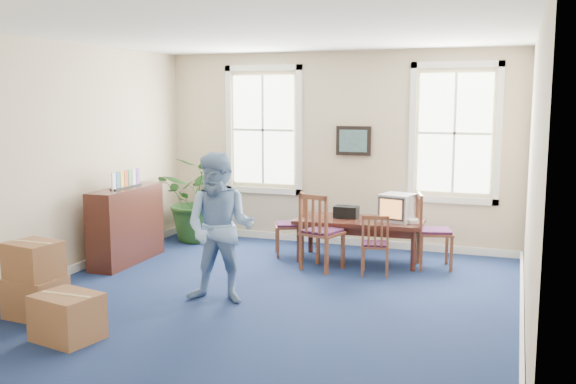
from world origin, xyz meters
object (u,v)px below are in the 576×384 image
(man, at_px, (220,228))
(cardboard_boxes, at_px, (58,277))
(potted_plant, at_px, (200,199))
(conference_table, at_px, (359,240))
(crt_tv, at_px, (397,208))
(chair_near_left, at_px, (322,231))
(credenza, at_px, (126,224))

(man, xyz_separation_m, cardboard_boxes, (-1.49, -1.09, -0.45))
(man, height_order, potted_plant, man)
(conference_table, height_order, cardboard_boxes, cardboard_boxes)
(conference_table, bearing_deg, cardboard_boxes, -128.83)
(conference_table, bearing_deg, crt_tv, 1.65)
(potted_plant, bearing_deg, conference_table, -8.52)
(chair_near_left, distance_m, cardboard_boxes, 3.66)
(crt_tv, height_order, cardboard_boxes, crt_tv)
(chair_near_left, relative_size, man, 0.62)
(crt_tv, distance_m, potted_plant, 3.49)
(chair_near_left, relative_size, cardboard_boxes, 0.70)
(potted_plant, bearing_deg, man, -58.26)
(man, bearing_deg, credenza, 144.22)
(conference_table, distance_m, cardboard_boxes, 4.41)
(man, bearing_deg, potted_plant, 115.89)
(crt_tv, bearing_deg, man, -108.48)
(conference_table, bearing_deg, man, -116.77)
(credenza, height_order, potted_plant, potted_plant)
(potted_plant, distance_m, cardboard_boxes, 4.02)
(chair_near_left, xyz_separation_m, potted_plant, (-2.52, 1.08, 0.17))
(cardboard_boxes, bearing_deg, credenza, 105.85)
(man, relative_size, potted_plant, 1.24)
(conference_table, relative_size, credenza, 1.28)
(chair_near_left, bearing_deg, cardboard_boxes, 69.60)
(crt_tv, distance_m, cardboard_boxes, 4.81)
(chair_near_left, bearing_deg, credenza, 28.43)
(chair_near_left, bearing_deg, crt_tv, -127.25)
(chair_near_left, height_order, cardboard_boxes, chair_near_left)
(credenza, bearing_deg, cardboard_boxes, -75.86)
(credenza, distance_m, potted_plant, 1.72)
(potted_plant, bearing_deg, crt_tv, -6.47)
(conference_table, relative_size, chair_near_left, 1.70)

